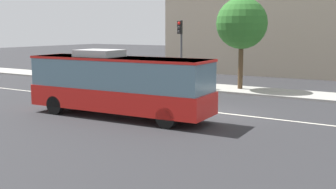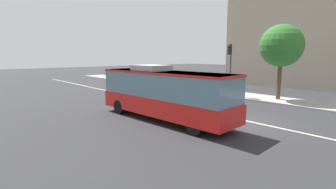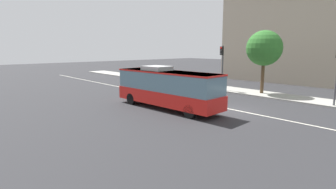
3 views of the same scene
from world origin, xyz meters
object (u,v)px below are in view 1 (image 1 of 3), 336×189
at_px(sedan_white, 74,77).
at_px(street_tree_kerbside_left, 242,24).
at_px(traffic_light_near_corner, 181,42).
at_px(transit_bus, 118,82).

distance_m(sedan_white, street_tree_kerbside_left, 13.75).
height_order(sedan_white, traffic_light_near_corner, traffic_light_near_corner).
bearing_deg(transit_bus, street_tree_kerbside_left, 78.67).
distance_m(traffic_light_near_corner, street_tree_kerbside_left, 4.74).
bearing_deg(sedan_white, traffic_light_near_corner, -156.85).
xyz_separation_m(transit_bus, traffic_light_near_corner, (-2.52, 10.76, 1.75)).
relative_size(transit_bus, sedan_white, 2.25).
relative_size(sedan_white, street_tree_kerbside_left, 0.66).
xyz_separation_m(transit_bus, street_tree_kerbside_left, (1.77, 12.24, 3.11)).
bearing_deg(sedan_white, street_tree_kerbside_left, -158.24).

